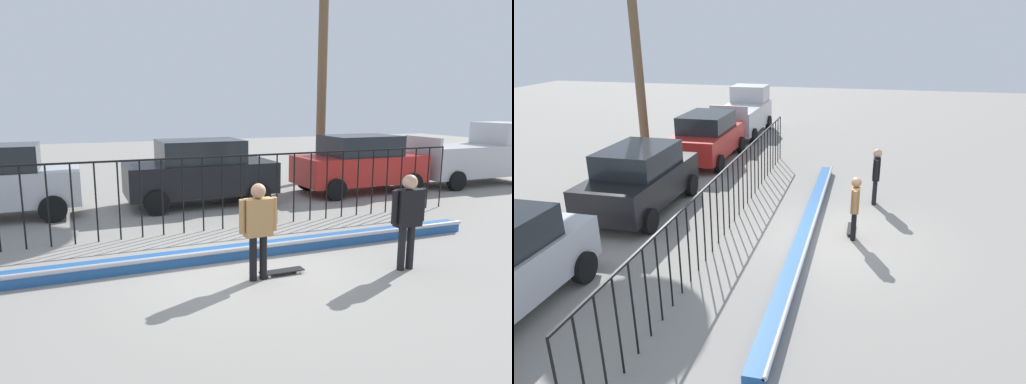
# 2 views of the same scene
# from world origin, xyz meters

# --- Properties ---
(ground_plane) EXTENTS (60.00, 60.00, 0.00)m
(ground_plane) POSITION_xyz_m (0.00, 0.00, 0.00)
(ground_plane) COLOR gray
(bowl_coping_ledge) EXTENTS (11.00, 0.40, 0.27)m
(bowl_coping_ledge) POSITION_xyz_m (0.00, 0.73, 0.12)
(bowl_coping_ledge) COLOR #235699
(bowl_coping_ledge) RESTS_ON ground
(perimeter_fence) EXTENTS (14.04, 0.04, 1.75)m
(perimeter_fence) POSITION_xyz_m (-0.00, 2.81, 1.08)
(perimeter_fence) COLOR black
(perimeter_fence) RESTS_ON ground
(skateboarder) EXTENTS (0.67, 0.25, 1.65)m
(skateboarder) POSITION_xyz_m (0.05, -0.47, 0.99)
(skateboarder) COLOR black
(skateboarder) RESTS_ON ground
(skateboard) EXTENTS (0.80, 0.20, 0.07)m
(skateboard) POSITION_xyz_m (0.52, -0.40, 0.06)
(skateboard) COLOR black
(skateboard) RESTS_ON ground
(camera_operator) EXTENTS (0.69, 0.26, 1.72)m
(camera_operator) POSITION_xyz_m (2.69, -0.98, 1.03)
(camera_operator) COLOR black
(camera_operator) RESTS_ON ground
(parked_car_black) EXTENTS (4.30, 2.12, 1.90)m
(parked_car_black) POSITION_xyz_m (0.71, 5.71, 0.97)
(parked_car_black) COLOR black
(parked_car_black) RESTS_ON ground
(parked_car_red) EXTENTS (4.30, 2.12, 1.90)m
(parked_car_red) POSITION_xyz_m (6.14, 5.60, 0.97)
(parked_car_red) COLOR #B2231E
(parked_car_red) RESTS_ON ground
(pickup_truck) EXTENTS (4.70, 2.12, 2.24)m
(pickup_truck) POSITION_xyz_m (11.20, 5.49, 1.04)
(pickup_truck) COLOR #B7B7BC
(pickup_truck) RESTS_ON ground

